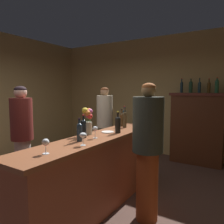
{
  "coord_description": "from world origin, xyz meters",
  "views": [
    {
      "loc": [
        2.21,
        -2.31,
        1.61
      ],
      "look_at": [
        0.64,
        0.17,
        1.32
      ],
      "focal_mm": 34.66,
      "sensor_mm": 36.0,
      "label": 1
    }
  ],
  "objects": [
    {
      "name": "patron_redhead",
      "position": [
        -0.62,
        -0.35,
        0.93
      ],
      "size": [
        0.32,
        0.32,
        1.67
      ],
      "rotation": [
        0.0,
        0.0,
        0.03
      ],
      "color": "#B8A393",
      "rests_on": "ground"
    },
    {
      "name": "display_bottle_right",
      "position": [
        1.64,
        2.65,
        1.71
      ],
      "size": [
        0.08,
        0.08,
        0.32
      ],
      "color": "#225134",
      "rests_on": "display_cabinet"
    },
    {
      "name": "wine_bottle_rose",
      "position": [
        0.65,
        0.31,
        1.14
      ],
      "size": [
        0.08,
        0.08,
        0.31
      ],
      "color": "black",
      "rests_on": "bar_counter"
    },
    {
      "name": "display_bottle_midright",
      "position": [
        1.48,
        2.65,
        1.69
      ],
      "size": [
        0.07,
        0.07,
        0.3
      ],
      "color": "#483112",
      "rests_on": "display_cabinet"
    },
    {
      "name": "wine_bottle_merlot",
      "position": [
        0.36,
        1.01,
        1.15
      ],
      "size": [
        0.06,
        0.06,
        0.33
      ],
      "color": "#192F3C",
      "rests_on": "bar_counter"
    },
    {
      "name": "wine_bottle_pinot",
      "position": [
        0.4,
        0.85,
        1.13
      ],
      "size": [
        0.07,
        0.07,
        0.3
      ],
      "color": "#442E18",
      "rests_on": "bar_counter"
    },
    {
      "name": "wine_bottle_syrah",
      "position": [
        0.51,
        0.76,
        1.15
      ],
      "size": [
        0.06,
        0.06,
        0.34
      ],
      "color": "#41341F",
      "rests_on": "bar_counter"
    },
    {
      "name": "wine_bottle_chardonnay",
      "position": [
        0.52,
        -0.37,
        1.13
      ],
      "size": [
        0.06,
        0.06,
        0.28
      ],
      "color": "#1D2D3A",
      "rests_on": "bar_counter"
    },
    {
      "name": "bartender",
      "position": [
        1.2,
        0.09,
        0.93
      ],
      "size": [
        0.37,
        0.37,
        1.7
      ],
      "rotation": [
        0.0,
        0.0,
        3.13
      ],
      "color": "brown",
      "rests_on": "ground"
    },
    {
      "name": "display_bottle_left",
      "position": [
        0.92,
        2.65,
        1.7
      ],
      "size": [
        0.06,
        0.06,
        0.32
      ],
      "color": "#1A2B33",
      "rests_on": "display_cabinet"
    },
    {
      "name": "floor",
      "position": [
        0.0,
        0.0,
        0.0
      ],
      "size": [
        7.55,
        7.55,
        0.0
      ],
      "primitive_type": "plane",
      "color": "#483028",
      "rests_on": "ground"
    },
    {
      "name": "wall_back",
      "position": [
        0.0,
        2.96,
        1.47
      ],
      "size": [
        5.39,
        0.12,
        2.94
      ],
      "primitive_type": "cube",
      "color": "tan",
      "rests_on": "ground"
    },
    {
      "name": "display_bottle_center",
      "position": [
        1.3,
        2.65,
        1.69
      ],
      "size": [
        0.06,
        0.06,
        0.32
      ],
      "color": "#1C3036",
      "rests_on": "display_cabinet"
    },
    {
      "name": "flower_arrangement",
      "position": [
        0.36,
        -0.0,
        1.22
      ],
      "size": [
        0.14,
        0.15,
        0.38
      ],
      "color": "#A6A084",
      "rests_on": "bar_counter"
    },
    {
      "name": "bar_counter",
      "position": [
        0.53,
        -0.05,
        0.51
      ],
      "size": [
        0.52,
        2.58,
        1.0
      ],
      "color": "brown",
      "rests_on": "ground"
    },
    {
      "name": "wine_glass_rear",
      "position": [
        0.59,
        -0.94,
        1.11
      ],
      "size": [
        0.07,
        0.07,
        0.15
      ],
      "color": "white",
      "rests_on": "bar_counter"
    },
    {
      "name": "wine_bottle_riesling",
      "position": [
        0.43,
        -0.2,
        1.13
      ],
      "size": [
        0.07,
        0.07,
        0.3
      ],
      "color": "black",
      "rests_on": "bar_counter"
    },
    {
      "name": "display_bottle_midleft",
      "position": [
        1.12,
        2.65,
        1.7
      ],
      "size": [
        0.08,
        0.08,
        0.31
      ],
      "color": "#1B3523",
      "rests_on": "display_cabinet"
    },
    {
      "name": "wine_glass_mid",
      "position": [
        0.68,
        -0.5,
        1.11
      ],
      "size": [
        0.08,
        0.08,
        0.15
      ],
      "color": "white",
      "rests_on": "bar_counter"
    },
    {
      "name": "cheese_plate",
      "position": [
        0.5,
        0.27,
        1.01
      ],
      "size": [
        0.18,
        0.18,
        0.01
      ],
      "primitive_type": "cylinder",
      "color": "white",
      "rests_on": "bar_counter"
    },
    {
      "name": "patron_by_cabinet",
      "position": [
        -0.25,
        1.29,
        0.92
      ],
      "size": [
        0.32,
        0.32,
        1.67
      ],
      "rotation": [
        0.0,
        0.0,
        -0.76
      ],
      "color": "#455E44",
      "rests_on": "ground"
    },
    {
      "name": "wine_glass_front",
      "position": [
        0.58,
        -0.14,
        1.12
      ],
      "size": [
        0.07,
        0.07,
        0.15
      ],
      "color": "white",
      "rests_on": "bar_counter"
    },
    {
      "name": "display_cabinet",
      "position": [
        1.28,
        2.65,
        0.81
      ],
      "size": [
        1.15,
        0.46,
        1.56
      ],
      "color": "#422011",
      "rests_on": "ground"
    }
  ]
}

